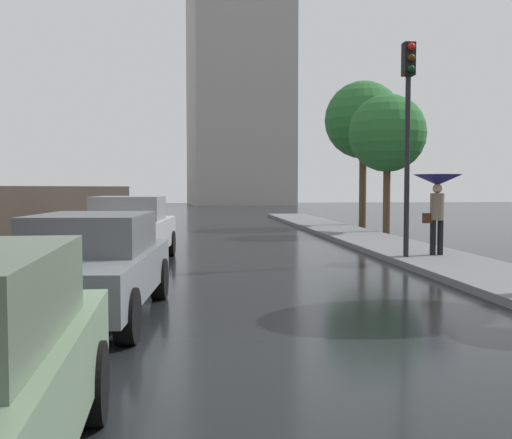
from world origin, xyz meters
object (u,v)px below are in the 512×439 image
at_px(car_grey_far_ahead, 90,264).
at_px(traffic_light, 408,111).
at_px(car_silver_mid_road, 130,230).
at_px(street_tree_mid, 363,121).
at_px(street_tree_far, 387,134).
at_px(pedestrian_with_umbrella_far, 437,189).

xyz_separation_m(car_grey_far_ahead, traffic_light, (6.33, 5.21, 2.78)).
height_order(car_grey_far_ahead, traffic_light, traffic_light).
xyz_separation_m(car_silver_mid_road, street_tree_mid, (8.84, 11.29, 3.85)).
height_order(car_silver_mid_road, traffic_light, traffic_light).
bearing_deg(car_silver_mid_road, street_tree_far, -135.33).
relative_size(car_silver_mid_road, street_tree_mid, 0.65).
height_order(traffic_light, street_tree_far, street_tree_far).
relative_size(pedestrian_with_umbrella_far, street_tree_mid, 0.30).
distance_m(car_silver_mid_road, street_tree_far, 11.60).
distance_m(traffic_light, street_tree_mid, 12.29).
height_order(car_silver_mid_road, street_tree_far, street_tree_far).
distance_m(pedestrian_with_umbrella_far, street_tree_mid, 12.18).
relative_size(pedestrian_with_umbrella_far, traffic_light, 0.39).
bearing_deg(car_silver_mid_road, car_grey_far_ahead, 95.17).
xyz_separation_m(car_silver_mid_road, street_tree_far, (8.57, 7.24, 2.93)).
bearing_deg(street_tree_mid, street_tree_far, -93.84).
distance_m(pedestrian_with_umbrella_far, street_tree_far, 8.04).
bearing_deg(car_silver_mid_road, street_tree_mid, -123.60).
distance_m(car_silver_mid_road, car_grey_far_ahead, 5.92).
bearing_deg(street_tree_mid, traffic_light, -101.49).
distance_m(car_silver_mid_road, traffic_light, 7.00).
distance_m(car_grey_far_ahead, traffic_light, 8.66).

